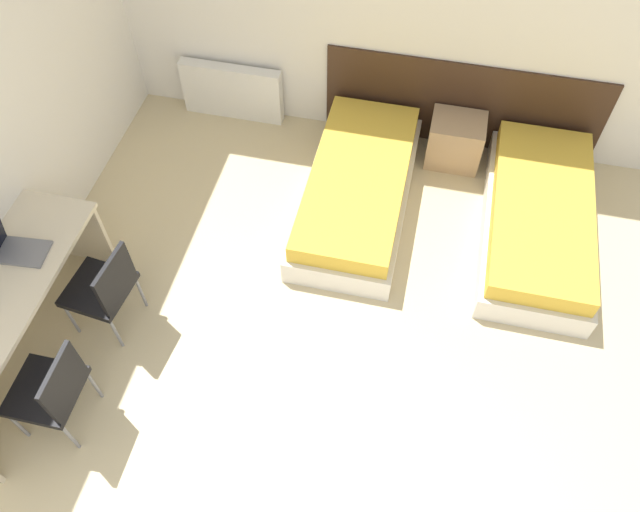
# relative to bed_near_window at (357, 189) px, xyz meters

# --- Properties ---
(headboard_panel) EXTENTS (2.50, 0.03, 0.89)m
(headboard_panel) POSITION_rel_bed_near_window_xyz_m (0.76, 0.99, 0.25)
(headboard_panel) COLOR #382316
(headboard_panel) RESTS_ON ground_plane
(bed_near_window) EXTENTS (0.87, 1.91, 0.41)m
(bed_near_window) POSITION_rel_bed_near_window_xyz_m (0.00, 0.00, 0.00)
(bed_near_window) COLOR silver
(bed_near_window) RESTS_ON ground_plane
(bed_near_door) EXTENTS (0.87, 1.91, 0.41)m
(bed_near_door) POSITION_rel_bed_near_window_xyz_m (1.53, 0.00, 0.00)
(bed_near_door) COLOR silver
(bed_near_door) RESTS_ON ground_plane
(nightstand) EXTENTS (0.48, 0.40, 0.46)m
(nightstand) POSITION_rel_bed_near_window_xyz_m (0.76, 0.75, 0.03)
(nightstand) COLOR tan
(nightstand) RESTS_ON ground_plane
(radiator) EXTENTS (0.98, 0.12, 0.56)m
(radiator) POSITION_rel_bed_near_window_xyz_m (-1.41, 0.90, 0.09)
(radiator) COLOR silver
(radiator) RESTS_ON ground_plane
(desk) EXTENTS (0.59, 1.87, 0.73)m
(desk) POSITION_rel_bed_near_window_xyz_m (-2.08, -1.97, 0.37)
(desk) COLOR beige
(desk) RESTS_ON ground_plane
(chair_near_laptop) EXTENTS (0.48, 0.48, 0.83)m
(chair_near_laptop) POSITION_rel_bed_near_window_xyz_m (-1.56, -1.57, 0.27)
(chair_near_laptop) COLOR black
(chair_near_laptop) RESTS_ON ground_plane
(chair_near_notebook) EXTENTS (0.44, 0.44, 0.83)m
(chair_near_notebook) POSITION_rel_bed_near_window_xyz_m (-1.56, -2.38, 0.27)
(chair_near_notebook) COLOR black
(chair_near_notebook) RESTS_ON ground_plane
(laptop) EXTENTS (0.37, 0.26, 0.35)m
(laptop) POSITION_rel_bed_near_window_xyz_m (-2.13, -1.58, 0.61)
(laptop) COLOR slate
(laptop) RESTS_ON desk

